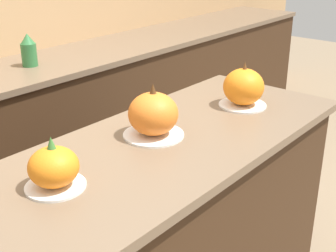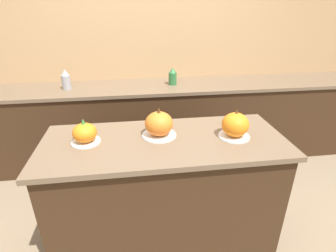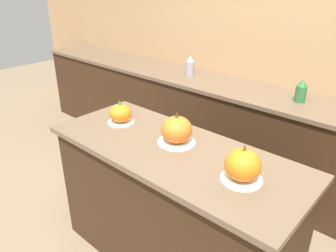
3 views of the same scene
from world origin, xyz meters
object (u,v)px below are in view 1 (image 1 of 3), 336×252
(pumpkin_cake_left, at_px, (54,168))
(pumpkin_cake_center, at_px, (153,115))
(pumpkin_cake_right, at_px, (243,88))
(bottle_short, at_px, (29,51))

(pumpkin_cake_left, xyz_separation_m, pumpkin_cake_center, (0.48, 0.03, 0.02))
(pumpkin_cake_left, bearing_deg, pumpkin_cake_center, 3.47)
(pumpkin_cake_right, height_order, bottle_short, pumpkin_cake_right)
(bottle_short, bearing_deg, pumpkin_cake_center, -103.18)
(pumpkin_cake_right, bearing_deg, bottle_short, 99.85)
(pumpkin_cake_left, height_order, pumpkin_cake_center, pumpkin_cake_center)
(pumpkin_cake_left, distance_m, pumpkin_cake_right, 0.98)
(pumpkin_cake_left, distance_m, pumpkin_cake_center, 0.48)
(pumpkin_cake_right, relative_size, bottle_short, 1.13)
(pumpkin_cake_center, bearing_deg, pumpkin_cake_right, -9.75)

